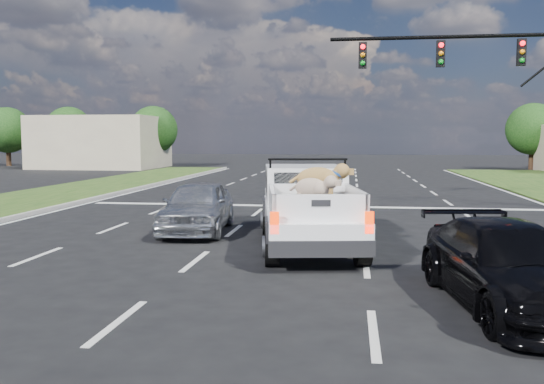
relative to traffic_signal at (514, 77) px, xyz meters
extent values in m
plane|color=black|center=(-7.20, -10.50, -4.73)|extent=(160.00, 160.00, 0.00)
cube|color=silver|center=(-12.45, -4.50, -4.72)|extent=(0.12, 60.00, 0.01)
cube|color=silver|center=(-8.95, -4.50, -4.72)|extent=(0.12, 60.00, 0.01)
cube|color=silver|center=(-5.45, -4.50, -4.72)|extent=(0.12, 60.00, 0.01)
cube|color=silver|center=(-1.95, -4.50, -4.72)|extent=(0.12, 60.00, 0.01)
cube|color=silver|center=(-16.00, -4.50, -4.72)|extent=(0.15, 60.00, 0.01)
cube|color=silver|center=(-7.20, -0.50, -4.72)|extent=(17.00, 0.45, 0.01)
cube|color=#A5A097|center=(-16.25, -4.50, -4.66)|extent=(0.15, 60.00, 0.14)
cylinder|color=black|center=(-2.10, 0.00, 1.47)|extent=(9.00, 0.14, 0.14)
cube|color=black|center=(0.20, 0.00, 0.87)|extent=(0.30, 0.18, 0.95)
sphere|color=#FF0714|center=(0.20, -0.11, 1.17)|extent=(0.18, 0.18, 0.18)
cube|color=black|center=(-2.60, 0.00, 0.87)|extent=(0.30, 0.18, 0.95)
sphere|color=#FF0714|center=(-2.60, -0.11, 1.17)|extent=(0.18, 0.18, 0.18)
cube|color=black|center=(-5.40, 0.00, 0.87)|extent=(0.30, 0.18, 0.95)
sphere|color=#FF0714|center=(-5.40, -0.11, 1.17)|extent=(0.18, 0.18, 0.18)
cube|color=beige|center=(-27.20, 25.50, -2.53)|extent=(10.00, 8.00, 4.40)
cylinder|color=#332114|center=(-37.20, 27.50, -3.65)|extent=(0.44, 0.44, 2.16)
sphere|color=black|center=(-37.20, 27.50, -1.43)|extent=(4.20, 4.20, 4.20)
cylinder|color=#332114|center=(-31.20, 27.50, -3.65)|extent=(0.44, 0.44, 2.16)
sphere|color=black|center=(-31.20, 27.50, -1.43)|extent=(4.20, 4.20, 4.20)
cylinder|color=#332114|center=(-23.20, 27.50, -3.65)|extent=(0.44, 0.44, 2.16)
sphere|color=black|center=(-23.20, 27.50, -1.43)|extent=(4.20, 4.20, 4.20)
cylinder|color=#332114|center=(8.80, 27.50, -3.65)|extent=(0.44, 0.44, 2.16)
sphere|color=black|center=(8.80, 27.50, -1.43)|extent=(4.20, 4.20, 4.20)
cylinder|color=black|center=(-7.30, -10.73, -4.33)|extent=(0.42, 0.82, 0.79)
cylinder|color=black|center=(-5.52, -10.44, -4.33)|extent=(0.42, 0.82, 0.79)
cylinder|color=black|center=(-7.93, -6.95, -4.33)|extent=(0.42, 0.82, 0.79)
cylinder|color=black|center=(-6.15, -6.66, -4.33)|extent=(0.42, 0.82, 0.79)
cube|color=white|center=(-6.73, -8.64, -4.04)|extent=(2.84, 5.74, 0.54)
cube|color=white|center=(-6.95, -7.37, -3.33)|extent=(2.27, 2.66, 0.89)
cube|color=black|center=(-6.75, -8.53, -3.30)|extent=(1.59, 0.29, 0.64)
cylinder|color=black|center=(-6.78, -8.39, -2.67)|extent=(1.85, 0.36, 0.05)
cube|color=black|center=(-6.53, -9.84, -3.80)|extent=(2.25, 2.91, 0.06)
cube|color=white|center=(-7.40, -9.99, -3.50)|extent=(0.52, 2.62, 0.54)
cube|color=white|center=(-5.67, -9.70, -3.50)|extent=(0.52, 2.62, 0.54)
cube|color=white|center=(-6.32, -11.11, -3.50)|extent=(1.83, 0.39, 0.54)
cube|color=red|center=(-7.16, -11.47, -3.74)|extent=(0.17, 0.09, 0.41)
cube|color=red|center=(-5.42, -11.18, -3.74)|extent=(0.17, 0.09, 0.41)
cube|color=black|center=(-6.30, -11.25, -4.23)|extent=(2.01, 0.63, 0.31)
imported|color=silver|center=(-9.91, -6.76, -4.02)|extent=(1.98, 4.25, 1.41)
imported|color=black|center=(-3.40, -13.02, -4.09)|extent=(2.41, 4.62, 1.28)
camera|label=1|loc=(-5.76, -21.90, -2.18)|focal=38.00mm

